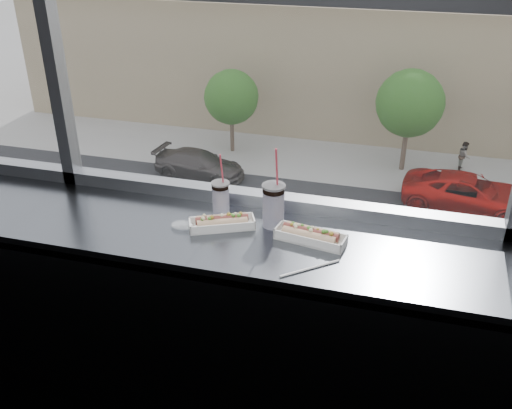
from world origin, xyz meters
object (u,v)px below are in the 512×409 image
(soda_cup_left, at_px, (221,197))
(car_far_a, at_px, (199,160))
(loose_straw, at_px, (310,268))
(tree_left, at_px, (231,97))
(pedestrian_c, at_px, (465,153))
(car_near_b, at_px, (223,248))
(tree_center, at_px, (410,103))
(car_far_b, at_px, (469,188))
(hotdog_tray_left, at_px, (222,222))
(hotdog_tray_right, at_px, (310,235))
(soda_cup_right, at_px, (274,203))
(wrapper, at_px, (183,225))
(car_near_a, at_px, (86,225))
(car_near_c, at_px, (354,265))

(soda_cup_left, xyz_separation_m, car_far_a, (-9.67, 24.13, -11.16))
(loose_straw, bearing_deg, soda_cup_left, 105.23)
(car_far_a, height_order, tree_left, tree_left)
(soda_cup_left, distance_m, pedestrian_c, 31.30)
(soda_cup_left, xyz_separation_m, car_near_b, (-5.65, 16.13, -11.13))
(loose_straw, bearing_deg, tree_center, 48.99)
(car_far_b, bearing_deg, tree_left, 79.93)
(hotdog_tray_left, distance_m, tree_left, 30.95)
(hotdog_tray_right, bearing_deg, car_far_b, 91.18)
(soda_cup_right, bearing_deg, pedestrian_c, 82.46)
(soda_cup_left, bearing_deg, soda_cup_right, -7.72)
(car_far_a, bearing_deg, tree_left, -1.46)
(soda_cup_right, relative_size, loose_straw, 1.43)
(soda_cup_left, bearing_deg, pedestrian_c, 81.98)
(car_far_b, xyz_separation_m, tree_left, (-13.14, 4.00, 2.15))
(hotdog_tray_left, height_order, car_far_b, hotdog_tray_left)
(car_near_b, height_order, pedestrian_c, car_near_b)
(car_far_b, bearing_deg, soda_cup_right, 177.91)
(wrapper, bearing_deg, car_near_a, 125.67)
(hotdog_tray_right, bearing_deg, soda_cup_right, 163.91)
(loose_straw, distance_m, tree_left, 31.25)
(car_near_a, bearing_deg, car_near_b, -86.44)
(wrapper, relative_size, car_near_b, 0.02)
(car_near_b, bearing_deg, loose_straw, -164.74)
(wrapper, xyz_separation_m, car_near_b, (-5.53, 16.28, -11.06))
(car_far_a, xyz_separation_m, car_far_b, (13.72, 0.00, 0.18))
(car_near_c, distance_m, tree_left, 14.93)
(wrapper, height_order, tree_left, wrapper)
(car_far_b, xyz_separation_m, pedestrian_c, (0.03, 4.83, -0.17))
(hotdog_tray_left, height_order, tree_left, hotdog_tray_left)
(hotdog_tray_right, bearing_deg, car_near_a, 136.65)
(tree_center, bearing_deg, loose_straw, -90.75)
(wrapper, bearing_deg, soda_cup_left, 51.97)
(car_near_a, relative_size, car_far_b, 0.96)
(loose_straw, height_order, car_far_a, loose_straw)
(car_far_a, height_order, pedestrian_c, pedestrian_c)
(hotdog_tray_right, relative_size, tree_center, 0.05)
(soda_cup_left, xyz_separation_m, tree_center, (0.83, 28.13, -8.35))
(loose_straw, relative_size, car_far_b, 0.04)
(car_near_b, xyz_separation_m, car_far_b, (9.70, 8.00, 0.14))
(soda_cup_right, distance_m, car_near_b, 20.50)
(pedestrian_c, bearing_deg, car_far_b, 179.65)
(pedestrian_c, bearing_deg, soda_cup_left, 171.98)
(car_near_a, bearing_deg, hotdog_tray_right, -139.49)
(wrapper, relative_size, tree_left, 0.02)
(hotdog_tray_left, bearing_deg, car_near_c, 67.21)
(car_near_b, bearing_deg, car_near_c, -95.11)
(hotdog_tray_left, xyz_separation_m, wrapper, (-0.16, -0.04, -0.01))
(soda_cup_left, bearing_deg, car_near_b, 109.31)
(car_near_a, xyz_separation_m, car_far_a, (2.14, 8.00, -0.13))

